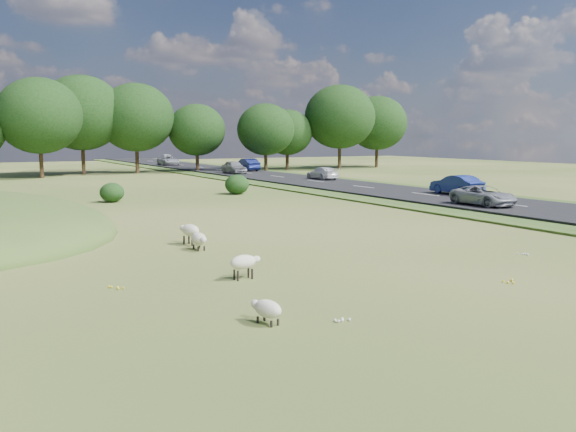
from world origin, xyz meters
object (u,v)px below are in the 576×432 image
object	(u,v)px
car_3	(169,161)
sheep_3	(267,309)
sheep_0	(244,262)
car_4	(165,158)
car_5	(247,165)
car_7	(322,173)
car_0	(484,196)
car_2	(457,185)
sheep_1	(199,239)
car_1	(234,167)
sheep_2	(190,230)

from	to	relation	value
car_3	sheep_3	bearing A→B (deg)	-106.07
sheep_0	car_4	distance (m)	91.58
sheep_3	car_5	distance (m)	64.98
car_3	car_7	size ratio (longest dim) A/B	1.16
car_0	car_4	world-z (taller)	car_4
car_2	car_4	size ratio (longest dim) A/B	1.02
car_3	car_5	size ratio (longest dim) A/B	1.06
sheep_0	car_7	distance (m)	44.27
sheep_1	car_2	distance (m)	27.14
sheep_1	car_2	bearing A→B (deg)	116.88
car_3	car_4	size ratio (longest dim) A/B	1.14
car_1	car_5	bearing A→B (deg)	51.03
car_5	car_7	distance (m)	18.06
car_0	car_7	xyz separation A→B (m)	(3.80, 25.59, -0.00)
car_0	car_5	xyz separation A→B (m)	(3.80, 43.65, 0.15)
car_1	sheep_3	bearing A→B (deg)	-112.65
car_2	car_7	distance (m)	19.09
car_0	car_2	xyz separation A→B (m)	(3.80, 6.50, 0.10)
sheep_2	car_7	size ratio (longest dim) A/B	0.30
car_7	sheep_2	bearing A→B (deg)	50.41
car_1	car_3	size ratio (longest dim) A/B	0.89
car_0	sheep_3	bearing A→B (deg)	-145.53
sheep_3	car_2	distance (m)	34.60
car_2	car_5	xyz separation A→B (m)	(0.00, 37.15, 0.04)
sheep_3	sheep_0	bearing A→B (deg)	-32.83
sheep_2	car_4	xyz separation A→B (m)	(24.36, 81.05, 0.26)
sheep_1	sheep_3	bearing A→B (deg)	-10.24
car_7	car_1	bearing A→B (deg)	-74.13
car_3	sheep_2	bearing A→B (deg)	-106.99
sheep_0	sheep_1	bearing A→B (deg)	76.77
sheep_2	car_0	world-z (taller)	car_0
sheep_2	car_5	world-z (taller)	car_5
sheep_1	car_5	xyz separation A→B (m)	(24.47, 48.89, 0.57)
sheep_2	sheep_0	bearing A→B (deg)	158.77
sheep_3	car_2	world-z (taller)	car_2
car_0	car_4	distance (m)	77.27
car_1	car_3	world-z (taller)	car_1
car_2	car_5	world-z (taller)	car_5
sheep_3	car_7	xyz separation A→B (m)	(26.58, 41.23, 0.48)
car_3	car_5	bearing A→B (deg)	-79.12
car_7	sheep_0	bearing A→B (deg)	55.54
car_2	car_5	distance (m)	37.15
car_1	car_2	world-z (taller)	car_1
sheep_3	car_3	size ratio (longest dim) A/B	0.22
sheep_3	car_3	world-z (taller)	car_3
sheep_1	car_4	size ratio (longest dim) A/B	0.28
sheep_0	car_7	world-z (taller)	car_7
sheep_2	car_2	bearing A→B (deg)	-82.60
sheep_2	car_3	size ratio (longest dim) A/B	0.26
sheep_0	car_2	bearing A→B (deg)	27.44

